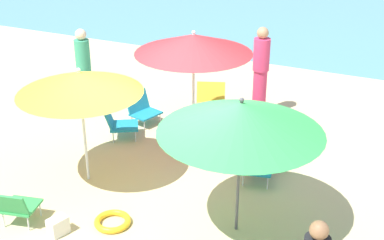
% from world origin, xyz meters
% --- Properties ---
extents(ground_plane, '(40.00, 40.00, 0.00)m').
position_xyz_m(ground_plane, '(0.00, 0.00, 0.00)').
color(ground_plane, '#CCB789').
extents(sea_water, '(40.00, 16.00, 0.01)m').
position_xyz_m(sea_water, '(0.00, 13.92, 0.00)').
color(sea_water, '#5693A3').
rests_on(sea_water, ground_plane).
extents(umbrella_green, '(2.03, 2.03, 1.86)m').
position_xyz_m(umbrella_green, '(1.35, -0.67, 1.61)').
color(umbrella_green, '#4C4C51').
rests_on(umbrella_green, ground_plane).
extents(umbrella_red, '(1.88, 1.88, 2.04)m').
position_xyz_m(umbrella_red, '(-0.13, 1.17, 1.82)').
color(umbrella_red, silver).
rests_on(umbrella_red, ground_plane).
extents(umbrella_yellow, '(1.80, 1.80, 1.79)m').
position_xyz_m(umbrella_yellow, '(-1.14, -0.45, 1.57)').
color(umbrella_yellow, silver).
rests_on(umbrella_yellow, ground_plane).
extents(beach_chair_a, '(0.62, 0.63, 0.58)m').
position_xyz_m(beach_chair_a, '(-1.42, 1.67, 0.29)').
color(beach_chair_a, teal).
rests_on(beach_chair_a, ground_plane).
extents(beach_chair_b, '(0.72, 0.69, 0.57)m').
position_xyz_m(beach_chair_b, '(-1.47, 0.93, 0.30)').
color(beach_chair_b, teal).
rests_on(beach_chair_b, ground_plane).
extents(beach_chair_c, '(0.68, 0.66, 0.62)m').
position_xyz_m(beach_chair_c, '(-0.39, 2.52, 0.32)').
color(beach_chair_c, gold).
rests_on(beach_chair_c, ground_plane).
extents(beach_chair_d, '(0.54, 0.58, 0.58)m').
position_xyz_m(beach_chair_d, '(-1.27, -1.82, 0.31)').
color(beach_chair_d, '#33934C').
rests_on(beach_chair_d, ground_plane).
extents(beach_chair_e, '(0.56, 0.68, 0.63)m').
position_xyz_m(beach_chair_e, '(1.18, 0.71, 0.32)').
color(beach_chair_e, teal).
rests_on(beach_chair_e, ground_plane).
extents(beach_chair_f, '(0.52, 0.57, 0.63)m').
position_xyz_m(beach_chair_f, '(1.23, 1.22, 0.33)').
color(beach_chair_f, '#33934C').
rests_on(beach_chair_f, ground_plane).
extents(person_a, '(0.28, 0.28, 1.68)m').
position_xyz_m(person_a, '(-2.60, 1.59, 0.86)').
color(person_a, '#389970').
rests_on(person_a, ground_plane).
extents(person_b, '(0.31, 0.31, 1.74)m').
position_xyz_m(person_b, '(0.45, 2.90, 0.88)').
color(person_b, '#DB3866').
rests_on(person_b, ground_plane).
extents(swim_ring, '(0.49, 0.49, 0.08)m').
position_xyz_m(swim_ring, '(-0.18, -1.27, 0.04)').
color(swim_ring, yellow).
rests_on(swim_ring, ground_plane).
extents(beach_bag, '(0.23, 0.29, 0.24)m').
position_xyz_m(beach_bag, '(-0.69, -1.74, 0.12)').
color(beach_bag, silver).
rests_on(beach_bag, ground_plane).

